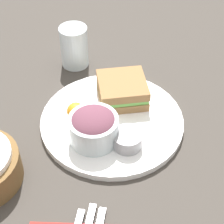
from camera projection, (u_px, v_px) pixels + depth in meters
name	position (u px, v px, depth m)	size (l,w,h in m)	color
ground_plane	(112.00, 123.00, 0.82)	(4.00, 4.00, 0.00)	#3D3833
plate	(112.00, 121.00, 0.81)	(0.31, 0.31, 0.01)	white
sandwich	(122.00, 90.00, 0.84)	(0.12, 0.12, 0.05)	olive
salad_bowl	(93.00, 126.00, 0.74)	(0.10, 0.10, 0.07)	silver
dressing_cup	(127.00, 140.00, 0.74)	(0.06, 0.06, 0.03)	#99999E
orange_wedge	(76.00, 111.00, 0.80)	(0.04, 0.04, 0.04)	orange
drink_glass	(74.00, 47.00, 0.94)	(0.07, 0.07, 0.11)	silver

